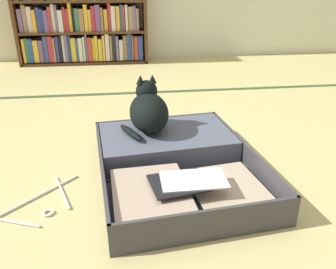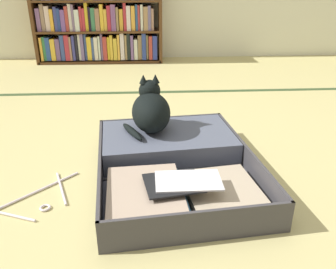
{
  "view_description": "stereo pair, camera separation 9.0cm",
  "coord_description": "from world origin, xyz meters",
  "views": [
    {
      "loc": [
        -0.22,
        -1.24,
        0.76
      ],
      "look_at": [
        -0.05,
        0.07,
        0.16
      ],
      "focal_mm": 36.58,
      "sensor_mm": 36.0,
      "label": 1
    },
    {
      "loc": [
        -0.13,
        -1.25,
        0.76
      ],
      "look_at": [
        -0.05,
        0.07,
        0.16
      ],
      "focal_mm": 36.58,
      "sensor_mm": 36.0,
      "label": 2
    }
  ],
  "objects": [
    {
      "name": "ground_plane",
      "position": [
        0.0,
        0.0,
        0.0
      ],
      "size": [
        10.0,
        10.0,
        0.0
      ],
      "primitive_type": "plane",
      "color": "tan"
    },
    {
      "name": "open_suitcase",
      "position": [
        -0.03,
        0.04,
        0.05
      ],
      "size": [
        0.7,
        0.86,
        0.12
      ],
      "color": "#3D3B40",
      "rests_on": "ground_plane"
    },
    {
      "name": "bookshelf",
      "position": [
        -0.59,
        2.24,
        0.42
      ],
      "size": [
        1.22,
        0.27,
        0.87
      ],
      "color": "#53331A",
      "rests_on": "ground_plane"
    },
    {
      "name": "black_cat",
      "position": [
        -0.12,
        0.23,
        0.21
      ],
      "size": [
        0.24,
        0.29,
        0.25
      ],
      "color": "black",
      "rests_on": "open_suitcase"
    },
    {
      "name": "clothes_hanger",
      "position": [
        -0.57,
        -0.15,
        0.01
      ],
      "size": [
        0.32,
        0.32,
        0.01
      ],
      "color": "silver",
      "rests_on": "ground_plane"
    },
    {
      "name": "tatami_border",
      "position": [
        0.0,
        1.17,
        0.0
      ],
      "size": [
        4.8,
        0.05,
        0.0
      ],
      "color": "#364B29",
      "rests_on": "ground_plane"
    }
  ]
}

